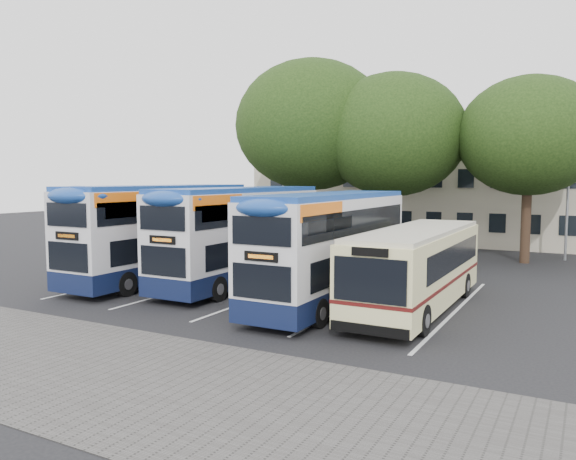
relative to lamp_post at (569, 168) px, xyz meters
The scene contains 12 objects.
ground 21.46m from the lamp_post, 106.72° to the right, with size 120.00×120.00×0.00m, color black.
paving_strip 26.71m from the lamp_post, 107.76° to the right, with size 40.00×6.00×0.01m, color #595654.
bay_lines 18.57m from the lamp_post, 123.08° to the right, with size 14.12×11.00×0.01m.
depot_building 9.43m from the lamp_post, 130.53° to the left, with size 32.40×8.40×6.20m.
lamp_post is the anchor object (origin of this frame).
tree_left 14.63m from the lamp_post, 167.84° to the right, with size 9.32×9.32×11.69m.
tree_mid 9.59m from the lamp_post, 163.64° to the right, with size 8.31×8.31×10.52m.
tree_right 3.23m from the lamp_post, 132.20° to the right, with size 7.36×7.36×9.86m.
bus_dd_left 21.85m from the lamp_post, 135.46° to the right, with size 2.45×10.08×4.20m.
bus_dd_mid 18.80m from the lamp_post, 129.49° to the right, with size 2.40×9.89×4.12m.
bus_dd_right 17.67m from the lamp_post, 113.53° to the right, with size 2.32×9.56×3.98m.
bus_single 16.21m from the lamp_post, 104.62° to the right, with size 2.39×9.39×2.80m.
Camera 1 is at (7.15, -14.20, 4.49)m, focal length 35.00 mm.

